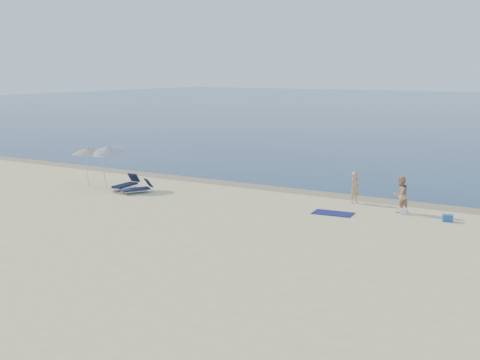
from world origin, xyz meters
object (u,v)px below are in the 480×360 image
object	(u,v)px
person_left	(355,187)
person_right	(401,195)
umbrella_near	(108,149)
blue_cooler	(448,218)

from	to	relation	value
person_left	person_right	bearing A→B (deg)	-87.08
person_right	umbrella_near	world-z (taller)	umbrella_near
blue_cooler	umbrella_near	xyz separation A→B (m)	(-18.37, -1.72, 2.04)
person_left	person_right	size ratio (longest dim) A/B	0.92
person_right	blue_cooler	xyz separation A→B (m)	(2.30, -0.60, -0.71)
person_left	person_right	xyz separation A→B (m)	(2.56, -0.91, 0.07)
umbrella_near	person_right	bearing A→B (deg)	-2.89
person_left	umbrella_near	xyz separation A→B (m)	(-13.52, -3.23, 1.40)
person_left	blue_cooler	distance (m)	5.13
person_left	umbrella_near	size ratio (longest dim) A/B	0.61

